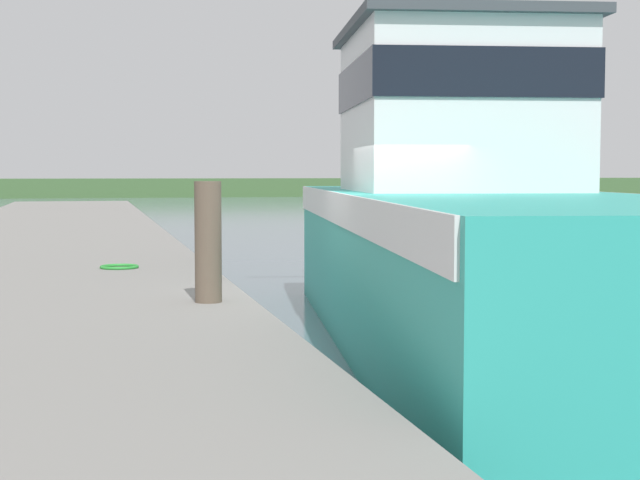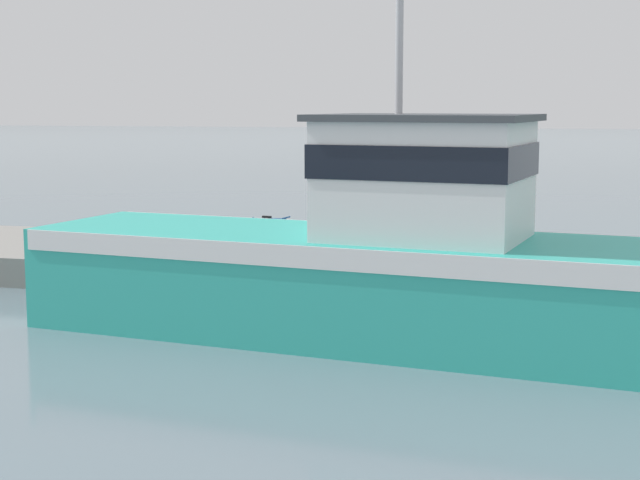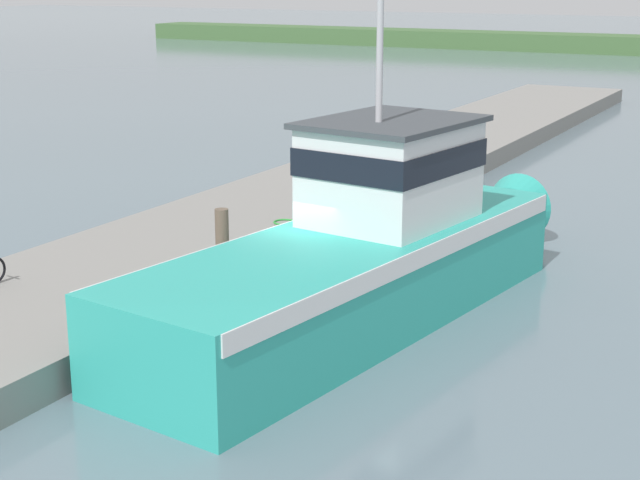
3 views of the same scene
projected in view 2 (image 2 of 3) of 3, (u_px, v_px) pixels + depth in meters
The scene contains 7 objects.
ground_plane at pixel (390, 321), 19.68m from camera, with size 320.00×320.00×0.00m, color slate.
dock_pier at pixel (420, 271), 23.48m from camera, with size 5.56×80.00×0.71m, color gray.
fishing_boat_main at pixel (383, 259), 17.90m from camera, with size 5.02×14.43×10.18m.
bicycle_touring at pixel (265, 230), 25.92m from camera, with size 0.57×1.64×0.68m.
mooring_post at pixel (386, 240), 21.29m from camera, with size 0.31×0.31×1.37m, color brown.
hose_coil at pixel (586, 271), 21.16m from camera, with size 0.59×0.59×0.05m, color green.
water_bottle_by_bike at pixel (220, 241), 25.19m from camera, with size 0.06×0.06×0.26m, color blue.
Camera 2 is at (19.00, 3.48, 4.32)m, focal length 55.00 mm.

